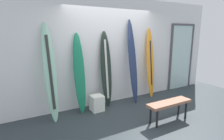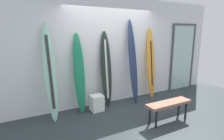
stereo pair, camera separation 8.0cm
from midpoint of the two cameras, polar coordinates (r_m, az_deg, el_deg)
ground at (r=4.20m, az=8.30°, el=-15.31°), size 8.00×8.00×0.04m
wall_back at (r=4.87m, az=-0.29°, el=6.05°), size 7.20×0.20×2.80m
surfboard_seafoam at (r=4.05m, az=-18.59°, el=-0.59°), size 0.27×0.52×2.12m
surfboard_emerald at (r=4.30m, az=-9.80°, el=-1.18°), size 0.28×0.38×1.90m
surfboard_charcoal at (r=4.60m, az=-1.36°, el=0.06°), size 0.30×0.30×1.93m
surfboard_navy at (r=4.85m, az=7.07°, el=2.64°), size 0.25×0.49×2.25m
surfboard_sunset at (r=5.37m, az=12.63°, el=1.99°), size 0.27×0.33×2.02m
display_block_left at (r=4.50m, az=-4.36°, el=-10.36°), size 0.30×0.30×0.38m
glass_door at (r=6.52m, az=21.74°, el=4.16°), size 1.04×0.06×2.17m
bench at (r=4.10m, az=18.12°, el=-10.44°), size 1.06×0.28×0.44m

